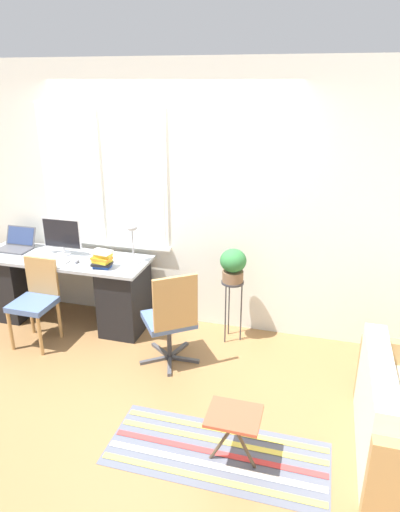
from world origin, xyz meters
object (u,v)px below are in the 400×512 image
at_px(book_stack, 102,259).
at_px(office_chair_swivel, 171,318).
at_px(potted_plant, 233,264).
at_px(monitor, 62,235).
at_px(keyboard, 52,260).
at_px(laptop, 16,245).
at_px(plant_stand, 232,290).
at_px(folding_stool, 234,420).
at_px(desk_chair_wooden, 36,299).
at_px(mouse, 77,261).
at_px(desk_lamp, 132,236).

bearing_deg(book_stack, office_chair_swivel, -21.83).
bearing_deg(potted_plant, monitor, -179.23).
height_order(keyboard, potted_plant, potted_plant).
xyz_separation_m(laptop, office_chair_swivel, (1.98, -0.56, -0.32)).
bearing_deg(plant_stand, book_stack, -169.34).
distance_m(keyboard, folding_stool, 2.62).
bearing_deg(office_chair_swivel, potted_plant, -164.58).
relative_size(laptop, potted_plant, 1.07).
xyz_separation_m(keyboard, folding_stool, (2.20, -1.37, -0.39)).
bearing_deg(desk_chair_wooden, plant_stand, 17.18).
relative_size(potted_plant, folding_stool, 0.78).
relative_size(office_chair_swivel, plant_stand, 1.45).
bearing_deg(plant_stand, keyboard, -172.96).
distance_m(keyboard, desk_chair_wooden, 0.43).
bearing_deg(desk_chair_wooden, book_stack, 28.25).
relative_size(laptop, plant_stand, 0.55).
xyz_separation_m(monitor, mouse, (0.26, -0.18, -0.20)).
xyz_separation_m(keyboard, book_stack, (0.58, -0.01, 0.08)).
bearing_deg(desk_chair_wooden, office_chair_swivel, -0.01).
height_order(keyboard, folding_stool, keyboard).
height_order(keyboard, mouse, mouse).
xyz_separation_m(book_stack, plant_stand, (1.27, 0.24, -0.29)).
xyz_separation_m(laptop, folding_stool, (2.78, -1.58, -0.43)).
height_order(keyboard, plant_stand, keyboard).
relative_size(laptop, office_chair_swivel, 0.38).
xyz_separation_m(desk_chair_wooden, office_chair_swivel, (1.42, -0.02, 0.01)).
height_order(laptop, desk_lamp, desk_lamp).
bearing_deg(book_stack, potted_plant, 10.66).
height_order(book_stack, folding_stool, book_stack).
bearing_deg(keyboard, laptop, 159.38).
bearing_deg(mouse, potted_plant, 7.30).
xyz_separation_m(office_chair_swivel, folding_stool, (0.80, -1.03, -0.11)).
distance_m(laptop, office_chair_swivel, 2.08).
height_order(monitor, desk_lamp, desk_lamp).
height_order(mouse, potted_plant, potted_plant).
bearing_deg(monitor, desk_lamp, 0.05).
xyz_separation_m(monitor, folding_stool, (2.18, -1.57, -0.59)).
bearing_deg(monitor, office_chair_swivel, -21.43).
relative_size(mouse, plant_stand, 0.11).
distance_m(monitor, plant_stand, 1.88).
height_order(keyboard, desk_chair_wooden, desk_chair_wooden).
bearing_deg(desk_lamp, folding_stool, -48.73).
xyz_separation_m(potted_plant, folding_stool, (0.35, -1.60, -0.46)).
height_order(monitor, mouse, monitor).
height_order(laptop, office_chair_swivel, laptop).
relative_size(laptop, desk_lamp, 0.87).
bearing_deg(folding_stool, desk_chair_wooden, 154.77).
bearing_deg(desk_lamp, potted_plant, 1.33).
bearing_deg(potted_plant, laptop, -179.69).
distance_m(office_chair_swivel, folding_stool, 1.30).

